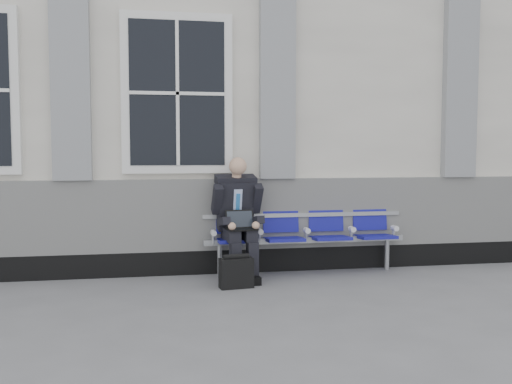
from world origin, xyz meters
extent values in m
plane|color=slate|center=(0.00, 0.00, 0.00)|extent=(70.00, 70.00, 0.00)
cube|color=silver|center=(0.00, 3.50, 2.10)|extent=(14.00, 4.00, 4.20)
cube|color=black|center=(0.00, 1.47, 0.15)|extent=(14.00, 0.10, 0.30)
cube|color=silver|center=(0.00, 1.46, 0.75)|extent=(14.00, 0.08, 0.90)
cube|color=gray|center=(-0.90, 1.44, 2.40)|extent=(0.45, 0.14, 2.40)
cube|color=gray|center=(1.60, 1.44, 2.40)|extent=(0.45, 0.14, 2.40)
cube|color=gray|center=(4.10, 1.44, 2.40)|extent=(0.45, 0.14, 2.40)
cube|color=white|center=(0.35, 1.46, 2.25)|extent=(1.35, 0.10, 1.95)
cube|color=black|center=(0.35, 1.41, 2.25)|extent=(1.15, 0.02, 1.75)
cube|color=#9EA0A3|center=(1.94, 1.30, 0.42)|extent=(2.60, 0.07, 0.07)
cube|color=#9EA0A3|center=(1.94, 1.42, 0.73)|extent=(2.60, 0.05, 0.05)
cylinder|color=#9EA0A3|center=(0.84, 1.30, 0.20)|extent=(0.06, 0.06, 0.39)
cylinder|color=#9EA0A3|center=(3.04, 1.30, 0.20)|extent=(0.06, 0.06, 0.39)
cube|color=#0F1088|center=(1.04, 1.22, 0.45)|extent=(0.46, 0.42, 0.07)
cube|color=#0F1088|center=(1.04, 1.43, 0.71)|extent=(0.46, 0.10, 0.40)
cube|color=#0F1088|center=(1.64, 1.22, 0.45)|extent=(0.46, 0.42, 0.07)
cube|color=#0F1088|center=(1.64, 1.43, 0.71)|extent=(0.46, 0.10, 0.40)
cube|color=#0F1088|center=(2.24, 1.22, 0.45)|extent=(0.46, 0.42, 0.07)
cube|color=#0F1088|center=(2.24, 1.43, 0.71)|extent=(0.46, 0.10, 0.40)
cube|color=#0F1088|center=(2.84, 1.22, 0.45)|extent=(0.46, 0.42, 0.07)
cube|color=#0F1088|center=(2.84, 1.43, 0.71)|extent=(0.46, 0.10, 0.40)
cylinder|color=white|center=(0.76, 1.25, 0.55)|extent=(0.07, 0.12, 0.07)
cylinder|color=white|center=(1.34, 1.25, 0.55)|extent=(0.07, 0.12, 0.07)
cylinder|color=white|center=(1.94, 1.25, 0.55)|extent=(0.07, 0.12, 0.07)
cylinder|color=white|center=(2.54, 1.25, 0.55)|extent=(0.07, 0.12, 0.07)
cylinder|color=white|center=(3.12, 1.25, 0.55)|extent=(0.07, 0.12, 0.07)
cube|color=black|center=(0.99, 0.82, 0.05)|extent=(0.14, 0.28, 0.09)
cube|color=black|center=(1.19, 0.84, 0.05)|extent=(0.14, 0.28, 0.09)
cube|color=black|center=(0.98, 0.88, 0.25)|extent=(0.14, 0.15, 0.47)
cube|color=black|center=(1.19, 0.90, 0.25)|extent=(0.14, 0.15, 0.47)
cube|color=black|center=(0.96, 1.11, 0.54)|extent=(0.19, 0.48, 0.14)
cube|color=black|center=(1.17, 1.13, 0.54)|extent=(0.19, 0.48, 0.14)
cube|color=black|center=(1.04, 1.32, 0.88)|extent=(0.47, 0.39, 0.65)
cube|color=#BBCBF6|center=(1.05, 1.20, 0.90)|extent=(0.11, 0.11, 0.37)
cube|color=#2A77C6|center=(1.06, 1.19, 0.88)|extent=(0.05, 0.08, 0.31)
cube|color=black|center=(1.05, 1.29, 1.19)|extent=(0.52, 0.29, 0.15)
cylinder|color=#DEAC8A|center=(1.05, 1.24, 1.26)|extent=(0.11, 0.11, 0.10)
sphere|color=#DEAC8A|center=(1.06, 1.18, 1.37)|extent=(0.22, 0.22, 0.22)
cube|color=black|center=(0.81, 1.19, 0.97)|extent=(0.13, 0.30, 0.38)
cube|color=black|center=(1.30, 1.24, 0.97)|extent=(0.13, 0.30, 0.38)
cube|color=black|center=(0.87, 1.01, 0.72)|extent=(0.12, 0.33, 0.15)
cube|color=black|center=(1.28, 1.05, 0.72)|extent=(0.12, 0.33, 0.15)
sphere|color=#DEAC8A|center=(0.94, 0.88, 0.68)|extent=(0.09, 0.09, 0.09)
sphere|color=#DEAC8A|center=(1.23, 0.90, 0.68)|extent=(0.09, 0.09, 0.09)
cube|color=black|center=(1.08, 0.97, 0.62)|extent=(0.36, 0.27, 0.02)
cube|color=black|center=(1.07, 1.09, 0.73)|extent=(0.35, 0.12, 0.22)
cube|color=black|center=(1.07, 1.08, 0.73)|extent=(0.31, 0.10, 0.19)
cube|color=black|center=(0.96, 0.66, 0.17)|extent=(0.40, 0.21, 0.34)
cylinder|color=black|center=(0.96, 0.66, 0.36)|extent=(0.30, 0.10, 0.06)
camera|label=1|loc=(0.05, -5.65, 1.56)|focal=40.00mm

